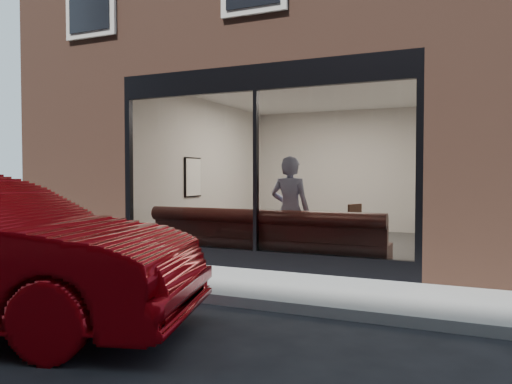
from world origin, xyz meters
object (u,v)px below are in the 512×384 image
at_px(person, 290,211).
at_px(cafe_table_right, 320,218).
at_px(cafe_table_left, 227,212).
at_px(banquette, 266,252).
at_px(cafe_chair_right, 346,241).

relative_size(person, cafe_table_right, 2.93).
distance_m(person, cafe_table_left, 2.08).
bearing_deg(banquette, cafe_table_right, 46.17).
xyz_separation_m(cafe_table_left, cafe_table_right, (2.10, -0.56, 0.00)).
height_order(banquette, cafe_chair_right, banquette).
relative_size(banquette, cafe_chair_right, 10.86).
relative_size(cafe_table_right, cafe_chair_right, 1.67).
bearing_deg(banquette, cafe_table_left, 137.14).
bearing_deg(cafe_chair_right, cafe_table_left, 34.29).
bearing_deg(banquette, cafe_chair_right, 60.99).
relative_size(banquette, cafe_table_right, 6.52).
xyz_separation_m(banquette, cafe_table_left, (-1.40, 1.30, 0.52)).
height_order(person, cafe_table_right, person).
bearing_deg(person, cafe_table_left, -33.31).
bearing_deg(cafe_chair_right, cafe_table_right, 101.11).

